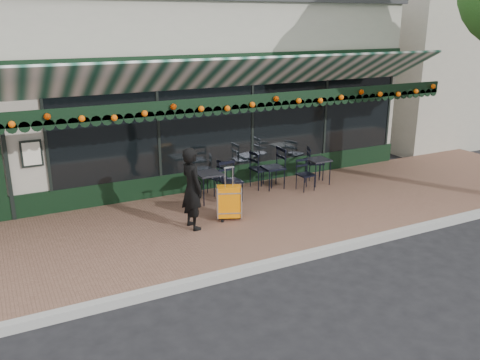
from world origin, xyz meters
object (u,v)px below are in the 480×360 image
chair_b_left (217,178)px  chair_b_right (261,169)px  suitcase (229,202)px  cafe_table_a (318,162)px  woman (192,188)px  chair_a_front (306,175)px  chair_a_left (273,168)px  cafe_table_b (209,176)px  chair_b_front (231,182)px  chair_a_right (315,163)px

chair_b_left → chair_b_right: (1.14, -0.11, 0.08)m
suitcase → cafe_table_a: bearing=42.8°
woman → chair_a_front: 3.45m
chair_a_left → chair_b_left: 1.41m
cafe_table_a → chair_b_right: 1.47m
chair_b_left → suitcase: bearing=-33.7°
suitcase → cafe_table_b: size_ratio=1.63×
cafe_table_b → chair_b_front: (0.46, -0.19, -0.16)m
cafe_table_b → chair_a_left: bearing=6.2°
cafe_table_b → chair_b_right: 1.58m
chair_a_right → chair_b_right: 1.60m
cafe_table_a → chair_a_front: bearing=-153.0°
suitcase → chair_b_front: (0.53, 0.99, 0.08)m
chair_a_right → cafe_table_a: bearing=177.6°
cafe_table_b → chair_b_left: bearing=48.6°
chair_a_right → cafe_table_b: bearing=120.2°
woman → chair_b_right: size_ratio=1.75×
woman → suitcase: woman is taller
chair_a_left → chair_b_front: 1.38m
chair_a_right → chair_b_front: (-2.68, -0.53, 0.03)m
chair_a_front → chair_b_right: size_ratio=0.82×
suitcase → chair_a_right: size_ratio=1.31×
chair_a_front → chair_b_left: size_ratio=0.99×
cafe_table_a → chair_b_left: bearing=169.3°
suitcase → chair_b_front: bearing=83.9°
woman → chair_a_right: woman is taller
chair_a_right → chair_b_right: chair_b_right is taller
woman → cafe_table_b: bearing=-42.3°
chair_b_left → chair_b_front: (0.06, -0.64, 0.07)m
cafe_table_b → chair_b_left: 0.64m
cafe_table_a → chair_a_front: chair_a_front is taller
suitcase → chair_b_left: (0.47, 1.62, 0.01)m
chair_b_right → suitcase: bearing=130.9°
chair_a_right → chair_b_right: (-1.60, 0.01, 0.04)m
cafe_table_a → chair_b_front: chair_b_front is taller
chair_b_right → chair_b_left: bearing=82.2°
cafe_table_a → chair_b_front: (-2.49, -0.16, -0.12)m
woman → chair_a_right: size_ratio=1.92×
chair_a_left → chair_a_right: bearing=98.5°
chair_a_front → chair_b_front: 1.94m
cafe_table_a → chair_b_left: size_ratio=0.83×
chair_b_left → cafe_table_b: bearing=-59.1°
chair_b_left → chair_a_front: bearing=51.3°
cafe_table_a → cafe_table_b: size_ratio=0.94×
chair_b_left → chair_b_front: bearing=-12.2°
chair_a_left → chair_b_left: chair_a_left is taller
chair_a_front → chair_b_left: bearing=155.5°
suitcase → chair_a_front: suitcase is taller
chair_a_right → chair_b_right: bearing=113.8°
cafe_table_a → chair_a_front: (-0.56, -0.29, -0.19)m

